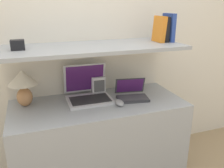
{
  "coord_description": "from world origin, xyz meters",
  "views": [
    {
      "loc": [
        -0.48,
        -1.39,
        1.48
      ],
      "look_at": [
        0.11,
        0.3,
        0.87
      ],
      "focal_mm": 38.0,
      "sensor_mm": 36.0,
      "label": 1
    }
  ],
  "objects_px": {
    "book_orange": "(159,29)",
    "shelf_gadget": "(18,45)",
    "book_black": "(164,29)",
    "router_box": "(98,85)",
    "laptop_small": "(132,94)",
    "computer_mouse": "(119,103)",
    "laptop_large": "(88,92)",
    "table_lamp": "(23,83)",
    "book_blue": "(169,28)"
  },
  "relations": [
    {
      "from": "book_orange",
      "to": "shelf_gadget",
      "type": "distance_m",
      "value": 1.11
    },
    {
      "from": "book_black",
      "to": "router_box",
      "type": "bearing_deg",
      "value": 163.85
    },
    {
      "from": "laptop_small",
      "to": "computer_mouse",
      "type": "relative_size",
      "value": 2.45
    },
    {
      "from": "laptop_large",
      "to": "table_lamp",
      "type": "bearing_deg",
      "value": 176.84
    },
    {
      "from": "shelf_gadget",
      "to": "book_black",
      "type": "bearing_deg",
      "value": -0.0
    },
    {
      "from": "laptop_small",
      "to": "book_blue",
      "type": "bearing_deg",
      "value": 10.75
    },
    {
      "from": "computer_mouse",
      "to": "shelf_gadget",
      "type": "distance_m",
      "value": 0.85
    },
    {
      "from": "laptop_small",
      "to": "laptop_large",
      "type": "bearing_deg",
      "value": 162.32
    },
    {
      "from": "table_lamp",
      "to": "computer_mouse",
      "type": "bearing_deg",
      "value": -18.84
    },
    {
      "from": "router_box",
      "to": "shelf_gadget",
      "type": "xyz_separation_m",
      "value": [
        -0.62,
        -0.16,
        0.41
      ]
    },
    {
      "from": "laptop_small",
      "to": "book_orange",
      "type": "bearing_deg",
      "value": 14.21
    },
    {
      "from": "book_black",
      "to": "shelf_gadget",
      "type": "distance_m",
      "value": 1.16
    },
    {
      "from": "book_blue",
      "to": "laptop_small",
      "type": "bearing_deg",
      "value": -169.25
    },
    {
      "from": "router_box",
      "to": "shelf_gadget",
      "type": "height_order",
      "value": "shelf_gadget"
    },
    {
      "from": "book_orange",
      "to": "computer_mouse",
      "type": "bearing_deg",
      "value": -158.22
    },
    {
      "from": "laptop_small",
      "to": "shelf_gadget",
      "type": "xyz_separation_m",
      "value": [
        -0.84,
        0.07,
        0.45
      ]
    },
    {
      "from": "table_lamp",
      "to": "book_blue",
      "type": "distance_m",
      "value": 1.26
    },
    {
      "from": "table_lamp",
      "to": "laptop_large",
      "type": "relative_size",
      "value": 0.79
    },
    {
      "from": "book_blue",
      "to": "laptop_large",
      "type": "bearing_deg",
      "value": 176.4
    },
    {
      "from": "router_box",
      "to": "shelf_gadget",
      "type": "bearing_deg",
      "value": -165.78
    },
    {
      "from": "table_lamp",
      "to": "shelf_gadget",
      "type": "distance_m",
      "value": 0.31
    },
    {
      "from": "laptop_large",
      "to": "book_black",
      "type": "distance_m",
      "value": 0.82
    },
    {
      "from": "table_lamp",
      "to": "router_box",
      "type": "distance_m",
      "value": 0.63
    },
    {
      "from": "laptop_small",
      "to": "book_orange",
      "type": "height_order",
      "value": "book_orange"
    },
    {
      "from": "router_box",
      "to": "book_black",
      "type": "xyz_separation_m",
      "value": [
        0.54,
        -0.16,
        0.48
      ]
    },
    {
      "from": "shelf_gadget",
      "to": "book_orange",
      "type": "bearing_deg",
      "value": -0.0
    },
    {
      "from": "book_orange",
      "to": "router_box",
      "type": "bearing_deg",
      "value": 162.47
    },
    {
      "from": "computer_mouse",
      "to": "router_box",
      "type": "bearing_deg",
      "value": 103.86
    },
    {
      "from": "book_black",
      "to": "book_blue",
      "type": "bearing_deg",
      "value": 0.0
    },
    {
      "from": "computer_mouse",
      "to": "book_blue",
      "type": "bearing_deg",
      "value": 18.24
    },
    {
      "from": "table_lamp",
      "to": "laptop_large",
      "type": "distance_m",
      "value": 0.51
    },
    {
      "from": "computer_mouse",
      "to": "book_orange",
      "type": "xyz_separation_m",
      "value": [
        0.41,
        0.17,
        0.54
      ]
    },
    {
      "from": "computer_mouse",
      "to": "shelf_gadget",
      "type": "height_order",
      "value": "shelf_gadget"
    },
    {
      "from": "laptop_large",
      "to": "book_blue",
      "type": "relative_size",
      "value": 1.58
    },
    {
      "from": "book_orange",
      "to": "shelf_gadget",
      "type": "xyz_separation_m",
      "value": [
        -1.11,
        0.0,
        -0.07
      ]
    },
    {
      "from": "shelf_gadget",
      "to": "router_box",
      "type": "bearing_deg",
      "value": 14.22
    },
    {
      "from": "laptop_small",
      "to": "book_black",
      "type": "relative_size",
      "value": 1.41
    },
    {
      "from": "laptop_small",
      "to": "router_box",
      "type": "xyz_separation_m",
      "value": [
        -0.23,
        0.22,
        0.04
      ]
    },
    {
      "from": "laptop_large",
      "to": "laptop_small",
      "type": "xyz_separation_m",
      "value": [
        0.35,
        -0.11,
        -0.02
      ]
    },
    {
      "from": "laptop_large",
      "to": "shelf_gadget",
      "type": "distance_m",
      "value": 0.66
    },
    {
      "from": "table_lamp",
      "to": "laptop_small",
      "type": "distance_m",
      "value": 0.87
    },
    {
      "from": "computer_mouse",
      "to": "router_box",
      "type": "height_order",
      "value": "router_box"
    },
    {
      "from": "computer_mouse",
      "to": "shelf_gadget",
      "type": "relative_size",
      "value": 1.26
    },
    {
      "from": "book_blue",
      "to": "shelf_gadget",
      "type": "distance_m",
      "value": 1.2
    },
    {
      "from": "computer_mouse",
      "to": "shelf_gadget",
      "type": "xyz_separation_m",
      "value": [
        -0.69,
        0.17,
        0.47
      ]
    },
    {
      "from": "laptop_large",
      "to": "book_black",
      "type": "height_order",
      "value": "book_black"
    },
    {
      "from": "computer_mouse",
      "to": "book_black",
      "type": "height_order",
      "value": "book_black"
    },
    {
      "from": "laptop_small",
      "to": "book_orange",
      "type": "relative_size",
      "value": 1.34
    },
    {
      "from": "laptop_small",
      "to": "router_box",
      "type": "height_order",
      "value": "laptop_small"
    },
    {
      "from": "laptop_large",
      "to": "router_box",
      "type": "bearing_deg",
      "value": 43.36
    }
  ]
}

